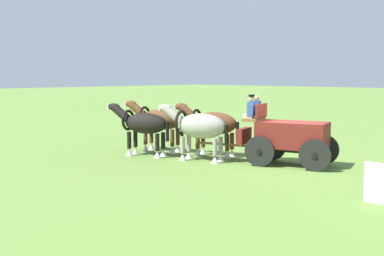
{
  "coord_description": "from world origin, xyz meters",
  "views": [
    {
      "loc": [
        -9.9,
        15.59,
        3.42
      ],
      "look_at": [
        4.16,
        1.16,
        1.2
      ],
      "focal_mm": 45.23,
      "sensor_mm": 36.0,
      "label": 1
    }
  ],
  "objects_px": {
    "draft_horse_rear_off": "(212,124)",
    "show_wagon": "(288,135)",
    "draft_horse_rear_near": "(199,127)",
    "draft_horse_lead_near": "(143,125)",
    "draft_horse_lead_off": "(159,121)"
  },
  "relations": [
    {
      "from": "show_wagon",
      "to": "draft_horse_lead_off",
      "type": "bearing_deg",
      "value": 11.48
    },
    {
      "from": "draft_horse_lead_near",
      "to": "draft_horse_lead_off",
      "type": "height_order",
      "value": "draft_horse_lead_off"
    },
    {
      "from": "draft_horse_rear_near",
      "to": "draft_horse_lead_near",
      "type": "height_order",
      "value": "draft_horse_rear_near"
    },
    {
      "from": "draft_horse_rear_near",
      "to": "draft_horse_rear_off",
      "type": "xyz_separation_m",
      "value": [
        0.4,
        -1.24,
        -0.02
      ]
    },
    {
      "from": "draft_horse_lead_off",
      "to": "draft_horse_lead_near",
      "type": "bearing_deg",
      "value": 107.28
    },
    {
      "from": "show_wagon",
      "to": "draft_horse_lead_near",
      "type": "distance_m",
      "value": 6.09
    },
    {
      "from": "draft_horse_lead_near",
      "to": "draft_horse_lead_off",
      "type": "relative_size",
      "value": 1.0
    },
    {
      "from": "draft_horse_rear_near",
      "to": "draft_horse_rear_off",
      "type": "bearing_deg",
      "value": -72.03
    },
    {
      "from": "draft_horse_rear_off",
      "to": "draft_horse_lead_near",
      "type": "bearing_deg",
      "value": 44.08
    },
    {
      "from": "show_wagon",
      "to": "draft_horse_rear_off",
      "type": "relative_size",
      "value": 1.88
    },
    {
      "from": "show_wagon",
      "to": "draft_horse_lead_near",
      "type": "height_order",
      "value": "show_wagon"
    },
    {
      "from": "draft_horse_rear_off",
      "to": "show_wagon",
      "type": "bearing_deg",
      "value": -173.07
    },
    {
      "from": "draft_horse_rear_off",
      "to": "draft_horse_lead_near",
      "type": "height_order",
      "value": "draft_horse_rear_off"
    },
    {
      "from": "draft_horse_rear_off",
      "to": "draft_horse_lead_near",
      "type": "xyz_separation_m",
      "value": [
        2.1,
        2.03,
        -0.01
      ]
    },
    {
      "from": "draft_horse_rear_off",
      "to": "draft_horse_rear_near",
      "type": "bearing_deg",
      "value": 107.97
    }
  ]
}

